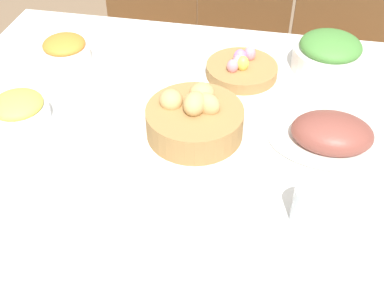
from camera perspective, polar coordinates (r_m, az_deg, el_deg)
dining_table at (r=1.53m, az=0.90°, el=-9.92°), size 1.54×1.17×0.77m
chair_far_center at (r=2.17m, az=5.26°, el=11.83°), size 0.46×0.46×0.95m
chair_far_right at (r=2.18m, az=17.27°, el=10.23°), size 0.45×0.45×0.95m
chair_far_left at (r=2.24m, az=-5.22°, el=12.81°), size 0.46×0.46×0.95m
bread_basket at (r=1.23m, az=0.30°, el=3.10°), size 0.25×0.25×0.12m
egg_basket at (r=1.47m, az=5.89°, el=8.89°), size 0.21×0.21×0.08m
ham_platter at (r=1.26m, az=16.22°, el=1.08°), size 0.31×0.22×0.09m
pineapple_bowl at (r=1.35m, az=-19.84°, el=3.85°), size 0.16×0.16×0.08m
carrot_bowl at (r=1.56m, az=-14.80°, el=10.66°), size 0.15×0.15×0.09m
green_salad_bowl at (r=1.53m, az=15.95°, el=10.25°), size 0.22×0.22×0.11m
dinner_plate at (r=0.98m, az=-3.07°, el=-13.57°), size 0.28×0.28×0.01m
fork at (r=1.02m, az=-12.27°, el=-11.91°), size 0.01×0.20×0.00m
knife at (r=0.97m, az=6.78°, el=-15.12°), size 0.01×0.20×0.00m
spoon at (r=0.97m, az=8.60°, el=-15.35°), size 0.01×0.20×0.00m
drinking_cup at (r=1.04m, az=13.75°, el=-7.10°), size 0.07×0.07×0.09m
butter_dish at (r=1.19m, az=-13.20°, el=-1.82°), size 0.11×0.07×0.03m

